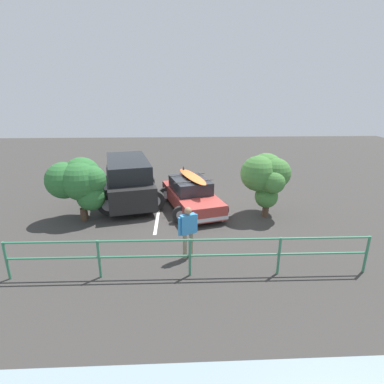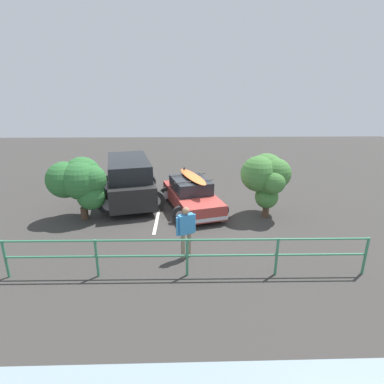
{
  "view_description": "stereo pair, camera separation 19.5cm",
  "coord_description": "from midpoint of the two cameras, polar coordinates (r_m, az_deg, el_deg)",
  "views": [
    {
      "loc": [
        0.59,
        11.54,
        4.72
      ],
      "look_at": [
        0.09,
        0.24,
        0.95
      ],
      "focal_mm": 28.0,
      "sensor_mm": 36.0,
      "label": 1
    },
    {
      "loc": [
        0.4,
        11.55,
        4.72
      ],
      "look_at": [
        0.09,
        0.24,
        0.95
      ],
      "focal_mm": 28.0,
      "sensor_mm": 36.0,
      "label": 2
    }
  ],
  "objects": [
    {
      "name": "suv_car",
      "position": [
        13.72,
        -12.41,
        2.31
      ],
      "size": [
        3.34,
        5.01,
        1.96
      ],
      "color": "black",
      "rests_on": "ground"
    },
    {
      "name": "person_bystander",
      "position": [
        8.79,
        -1.42,
        -6.85
      ],
      "size": [
        0.57,
        0.37,
        1.61
      ],
      "color": "gray",
      "rests_on": "ground"
    },
    {
      "name": "ground_plane",
      "position": [
        12.49,
        -0.06,
        -3.83
      ],
      "size": [
        44.0,
        44.0,
        0.02
      ],
      "primitive_type": "cube",
      "color": "#383533",
      "rests_on": "ground"
    },
    {
      "name": "sedan_car",
      "position": [
        12.64,
        -0.61,
        -0.52
      ],
      "size": [
        2.89,
        4.27,
        1.56
      ],
      "color": "#9E3833",
      "rests_on": "ground"
    },
    {
      "name": "bush_near_right",
      "position": [
        12.16,
        -20.93,
        1.96
      ],
      "size": [
        2.29,
        1.77,
        2.4
      ],
      "color": "#4C3828",
      "rests_on": "ground"
    },
    {
      "name": "bush_near_left",
      "position": [
        12.02,
        13.56,
        2.98
      ],
      "size": [
        1.92,
        2.02,
        2.48
      ],
      "color": "#4C3828",
      "rests_on": "ground"
    },
    {
      "name": "parking_stripe",
      "position": [
        12.85,
        -6.76,
        -3.26
      ],
      "size": [
        0.12,
        4.86,
        0.0
      ],
      "primitive_type": "cube",
      "rotation": [
        0.0,
        0.0,
        1.57
      ],
      "color": "silver",
      "rests_on": "ground"
    },
    {
      "name": "railing_fence",
      "position": [
        8.05,
        -1.11,
        -11.17
      ],
      "size": [
        9.66,
        0.17,
        1.09
      ],
      "color": "#387F5B",
      "rests_on": "ground"
    }
  ]
}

